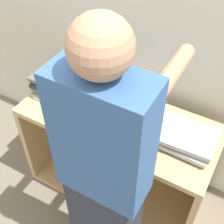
{
  "coord_description": "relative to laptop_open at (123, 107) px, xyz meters",
  "views": [
    {
      "loc": [
        0.61,
        -0.89,
        2.07
      ],
      "look_at": [
        0.0,
        0.18,
        0.85
      ],
      "focal_mm": 50.0,
      "sensor_mm": 36.0,
      "label": 1
    }
  ],
  "objects": [
    {
      "name": "ground_plane",
      "position": [
        0.0,
        -0.32,
        -0.78
      ],
      "size": [
        12.0,
        12.0,
        0.0
      ],
      "primitive_type": "plane",
      "color": "#756B5B"
    },
    {
      "name": "wall_back",
      "position": [
        0.0,
        0.31,
        0.42
      ],
      "size": [
        8.0,
        0.05,
        2.4
      ],
      "color": "silver",
      "rests_on": "ground_plane"
    },
    {
      "name": "cart",
      "position": [
        0.0,
        0.01,
        -0.41
      ],
      "size": [
        1.22,
        0.52,
        0.73
      ],
      "color": "tan",
      "rests_on": "ground_plane"
    },
    {
      "name": "laptop_open",
      "position": [
        0.0,
        0.0,
        0.0
      ],
      "size": [
        0.36,
        0.34,
        0.22
      ],
      "color": "#B7B7BC",
      "rests_on": "cart"
    },
    {
      "name": "laptop_stack_left",
      "position": [
        -0.39,
        -0.05,
        0.03
      ],
      "size": [
        0.38,
        0.25,
        0.16
      ],
      "color": "#B7B7BC",
      "rests_on": "cart"
    },
    {
      "name": "laptop_stack_right",
      "position": [
        0.39,
        -0.05,
        -0.0
      ],
      "size": [
        0.38,
        0.25,
        0.09
      ],
      "color": "slate",
      "rests_on": "cart"
    },
    {
      "name": "person",
      "position": [
        0.18,
        -0.52,
        0.06
      ],
      "size": [
        0.4,
        0.53,
        1.66
      ],
      "color": "#2D3342",
      "rests_on": "ground_plane"
    },
    {
      "name": "inventory_tag",
      "position": [
        -0.39,
        -0.11,
        0.12
      ],
      "size": [
        0.06,
        0.02,
        0.01
      ],
      "color": "red",
      "rests_on": "laptop_stack_left"
    }
  ]
}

